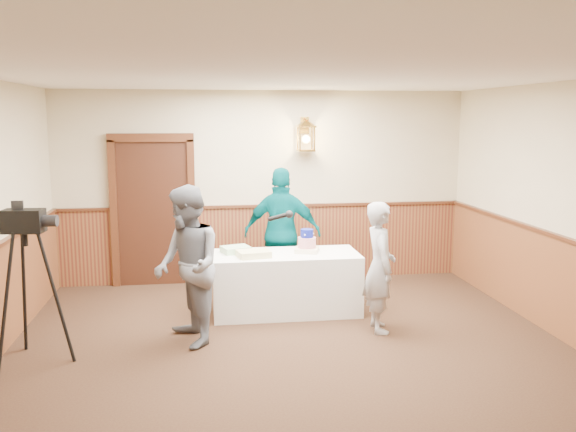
{
  "coord_description": "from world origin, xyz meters",
  "views": [
    {
      "loc": [
        -0.89,
        -5.39,
        2.41
      ],
      "look_at": [
        0.11,
        1.7,
        1.25
      ],
      "focal_mm": 38.0,
      "sensor_mm": 36.0,
      "label": 1
    }
  ],
  "objects_px": {
    "sheet_cake_green": "(236,250)",
    "tv_camera_rig": "(29,295)",
    "baker": "(380,267)",
    "tiered_cake": "(307,243)",
    "interviewer": "(187,266)",
    "sheet_cake_yellow": "(254,254)",
    "assistant_p": "(282,233)",
    "display_table": "(286,283)"
  },
  "relations": [
    {
      "from": "display_table",
      "to": "interviewer",
      "type": "xyz_separation_m",
      "value": [
        -1.18,
        -0.94,
        0.48
      ]
    },
    {
      "from": "display_table",
      "to": "tiered_cake",
      "type": "relative_size",
      "value": 5.15
    },
    {
      "from": "sheet_cake_green",
      "to": "assistant_p",
      "type": "bearing_deg",
      "value": 39.32
    },
    {
      "from": "baker",
      "to": "tv_camera_rig",
      "type": "relative_size",
      "value": 0.96
    },
    {
      "from": "sheet_cake_green",
      "to": "sheet_cake_yellow",
      "type": "bearing_deg",
      "value": -53.76
    },
    {
      "from": "interviewer",
      "to": "tv_camera_rig",
      "type": "xyz_separation_m",
      "value": [
        -1.53,
        -0.3,
        -0.17
      ]
    },
    {
      "from": "sheet_cake_green",
      "to": "baker",
      "type": "bearing_deg",
      "value": -30.8
    },
    {
      "from": "tiered_cake",
      "to": "assistant_p",
      "type": "xyz_separation_m",
      "value": [
        -0.23,
        0.62,
        0.02
      ]
    },
    {
      "from": "tiered_cake",
      "to": "baker",
      "type": "relative_size",
      "value": 0.24
    },
    {
      "from": "sheet_cake_yellow",
      "to": "assistant_p",
      "type": "height_order",
      "value": "assistant_p"
    },
    {
      "from": "tiered_cake",
      "to": "interviewer",
      "type": "distance_m",
      "value": 1.75
    },
    {
      "from": "tiered_cake",
      "to": "sheet_cake_yellow",
      "type": "height_order",
      "value": "tiered_cake"
    },
    {
      "from": "tiered_cake",
      "to": "assistant_p",
      "type": "distance_m",
      "value": 0.66
    },
    {
      "from": "sheet_cake_yellow",
      "to": "baker",
      "type": "distance_m",
      "value": 1.53
    },
    {
      "from": "sheet_cake_green",
      "to": "tv_camera_rig",
      "type": "height_order",
      "value": "tv_camera_rig"
    },
    {
      "from": "baker",
      "to": "display_table",
      "type": "bearing_deg",
      "value": 52.23
    },
    {
      "from": "display_table",
      "to": "assistant_p",
      "type": "distance_m",
      "value": 0.83
    },
    {
      "from": "sheet_cake_green",
      "to": "tv_camera_rig",
      "type": "relative_size",
      "value": 0.22
    },
    {
      "from": "tv_camera_rig",
      "to": "sheet_cake_green",
      "type": "bearing_deg",
      "value": 38.43
    },
    {
      "from": "display_table",
      "to": "baker",
      "type": "height_order",
      "value": "baker"
    },
    {
      "from": "tiered_cake",
      "to": "interviewer",
      "type": "bearing_deg",
      "value": -145.97
    },
    {
      "from": "tiered_cake",
      "to": "sheet_cake_yellow",
      "type": "relative_size",
      "value": 0.93
    },
    {
      "from": "display_table",
      "to": "baker",
      "type": "bearing_deg",
      "value": -40.06
    },
    {
      "from": "tiered_cake",
      "to": "baker",
      "type": "xyz_separation_m",
      "value": [
        0.69,
        -0.85,
        -0.12
      ]
    },
    {
      "from": "assistant_p",
      "to": "tv_camera_rig",
      "type": "distance_m",
      "value": 3.35
    },
    {
      "from": "display_table",
      "to": "tv_camera_rig",
      "type": "bearing_deg",
      "value": -155.53
    },
    {
      "from": "tiered_cake",
      "to": "assistant_p",
      "type": "bearing_deg",
      "value": 110.07
    },
    {
      "from": "tiered_cake",
      "to": "interviewer",
      "type": "relative_size",
      "value": 0.2
    },
    {
      "from": "tiered_cake",
      "to": "tv_camera_rig",
      "type": "distance_m",
      "value": 3.25
    },
    {
      "from": "display_table",
      "to": "baker",
      "type": "relative_size",
      "value": 1.21
    },
    {
      "from": "sheet_cake_yellow",
      "to": "assistant_p",
      "type": "bearing_deg",
      "value": 60.47
    },
    {
      "from": "display_table",
      "to": "sheet_cake_yellow",
      "type": "xyz_separation_m",
      "value": [
        -0.41,
        -0.14,
        0.41
      ]
    },
    {
      "from": "display_table",
      "to": "assistant_p",
      "type": "relative_size",
      "value": 1.02
    },
    {
      "from": "interviewer",
      "to": "assistant_p",
      "type": "height_order",
      "value": "assistant_p"
    },
    {
      "from": "display_table",
      "to": "tv_camera_rig",
      "type": "height_order",
      "value": "tv_camera_rig"
    },
    {
      "from": "display_table",
      "to": "tiered_cake",
      "type": "xyz_separation_m",
      "value": [
        0.27,
        0.04,
        0.49
      ]
    },
    {
      "from": "sheet_cake_green",
      "to": "baker",
      "type": "xyz_separation_m",
      "value": [
        1.57,
        -0.94,
        -0.05
      ]
    },
    {
      "from": "sheet_cake_green",
      "to": "tv_camera_rig",
      "type": "xyz_separation_m",
      "value": [
        -2.1,
        -1.36,
        -0.1
      ]
    },
    {
      "from": "assistant_p",
      "to": "tv_camera_rig",
      "type": "xyz_separation_m",
      "value": [
        -2.75,
        -1.9,
        -0.19
      ]
    },
    {
      "from": "display_table",
      "to": "sheet_cake_green",
      "type": "xyz_separation_m",
      "value": [
        -0.61,
        0.13,
        0.41
      ]
    },
    {
      "from": "tiered_cake",
      "to": "assistant_p",
      "type": "relative_size",
      "value": 0.2
    },
    {
      "from": "interviewer",
      "to": "tv_camera_rig",
      "type": "height_order",
      "value": "interviewer"
    }
  ]
}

